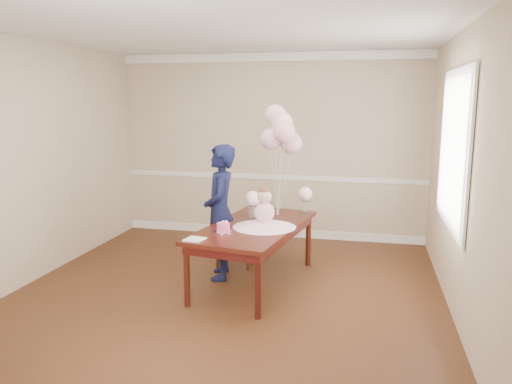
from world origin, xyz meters
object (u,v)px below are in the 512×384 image
dining_table_top (254,227)px  woman (220,212)px  birthday_cake (223,227)px  dining_chair_seat (234,229)px

dining_table_top → woman: woman is taller
birthday_cake → dining_chair_seat: birthday_cake is taller
dining_table_top → woman: (-0.43, 0.12, 0.12)m
dining_table_top → birthday_cake: birthday_cake is taller
dining_table_top → dining_chair_seat: size_ratio=4.01×
dining_table_top → dining_chair_seat: 0.71m
birthday_cake → dining_chair_seat: (-0.14, 0.93, -0.27)m
woman → dining_table_top: bearing=59.7°
birthday_cake → dining_table_top: bearing=56.5°
dining_table_top → dining_chair_seat: dining_table_top is taller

